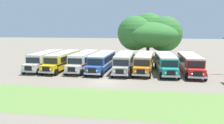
% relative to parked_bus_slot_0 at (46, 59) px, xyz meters
% --- Properties ---
extents(ground_plane, '(220.00, 220.00, 0.00)m').
position_rel_parked_bus_slot_0_xyz_m(ground_plane, '(11.70, -7.57, -1.58)').
color(ground_plane, slate).
extents(foreground_grass_strip, '(80.00, 8.02, 0.01)m').
position_rel_parked_bus_slot_0_xyz_m(foreground_grass_strip, '(11.70, -15.01, -1.58)').
color(foreground_grass_strip, olive).
rests_on(foreground_grass_strip, ground_plane).
extents(parked_bus_slot_0, '(2.79, 10.85, 2.82)m').
position_rel_parked_bus_slot_0_xyz_m(parked_bus_slot_0, '(0.00, 0.00, 0.00)').
color(parked_bus_slot_0, silver).
rests_on(parked_bus_slot_0, ground_plane).
extents(parked_bus_slot_1, '(3.27, 10.93, 2.82)m').
position_rel_parked_bus_slot_0_xyz_m(parked_bus_slot_1, '(3.15, -0.20, 0.00)').
color(parked_bus_slot_1, yellow).
rests_on(parked_bus_slot_1, ground_plane).
extents(parked_bus_slot_2, '(3.09, 10.89, 2.82)m').
position_rel_parked_bus_slot_0_xyz_m(parked_bus_slot_2, '(6.74, 0.11, 0.00)').
color(parked_bus_slot_2, silver).
rests_on(parked_bus_slot_2, ground_plane).
extents(parked_bus_slot_3, '(3.18, 10.91, 2.82)m').
position_rel_parked_bus_slot_0_xyz_m(parked_bus_slot_3, '(9.90, -0.22, 0.00)').
color(parked_bus_slot_3, '#23519E').
rests_on(parked_bus_slot_3, ground_plane).
extents(parked_bus_slot_4, '(2.87, 10.86, 2.82)m').
position_rel_parked_bus_slot_0_xyz_m(parked_bus_slot_4, '(13.56, -0.30, 0.00)').
color(parked_bus_slot_4, '#9E9993').
rests_on(parked_bus_slot_4, ground_plane).
extents(parked_bus_slot_5, '(3.39, 10.95, 2.82)m').
position_rel_parked_bus_slot_0_xyz_m(parked_bus_slot_5, '(16.73, 0.03, 0.00)').
color(parked_bus_slot_5, orange).
rests_on(parked_bus_slot_5, ground_plane).
extents(parked_bus_slot_6, '(3.04, 10.89, 2.82)m').
position_rel_parked_bus_slot_0_xyz_m(parked_bus_slot_6, '(20.04, -0.19, 0.00)').
color(parked_bus_slot_6, teal).
rests_on(parked_bus_slot_6, ground_plane).
extents(parked_bus_slot_7, '(2.85, 10.86, 2.82)m').
position_rel_parked_bus_slot_0_xyz_m(parked_bus_slot_7, '(23.70, -0.31, 0.00)').
color(parked_bus_slot_7, red).
rests_on(parked_bus_slot_7, ground_plane).
extents(broad_shade_tree, '(14.12, 14.08, 10.35)m').
position_rel_parked_bus_slot_0_xyz_m(broad_shade_tree, '(17.73, 14.80, 4.10)').
color(broad_shade_tree, brown).
rests_on(broad_shade_tree, ground_plane).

